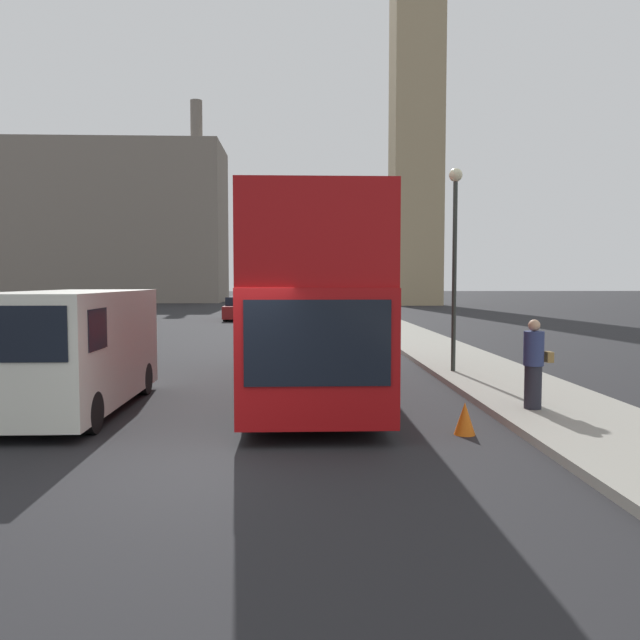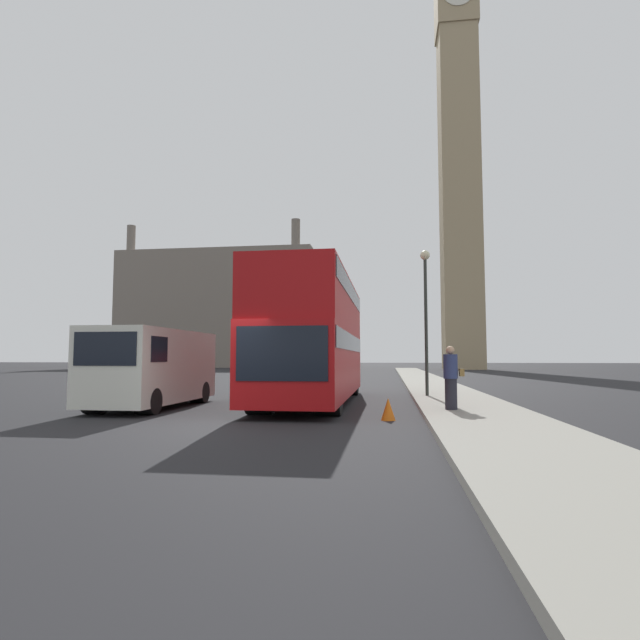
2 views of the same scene
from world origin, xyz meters
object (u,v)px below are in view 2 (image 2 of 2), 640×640
object	(u,v)px
clock_tower	(458,121)
white_van	(152,366)
pedestrian	(451,378)
red_double_decker_bus	(314,335)
parked_sedan	(313,367)
street_lamp	(426,299)

from	to	relation	value
clock_tower	white_van	world-z (taller)	clock_tower
clock_tower	pedestrian	world-z (taller)	clock_tower
clock_tower	red_double_decker_bus	bearing A→B (deg)	-103.42
parked_sedan	pedestrian	bearing A→B (deg)	-74.37
street_lamp	red_double_decker_bus	bearing A→B (deg)	-153.73
red_double_decker_bus	white_van	world-z (taller)	red_double_decker_bus
street_lamp	parked_sedan	size ratio (longest dim) A/B	1.25
white_van	street_lamp	bearing A→B (deg)	26.68
clock_tower	street_lamp	world-z (taller)	clock_tower
parked_sedan	red_double_decker_bus	bearing A→B (deg)	-81.18
clock_tower	red_double_decker_bus	size ratio (longest dim) A/B	6.37
pedestrian	red_double_decker_bus	bearing A→B (deg)	143.85
white_van	clock_tower	bearing A→B (deg)	72.56
red_double_decker_bus	clock_tower	bearing A→B (deg)	76.58
street_lamp	parked_sedan	bearing A→B (deg)	108.02
pedestrian	street_lamp	size ratio (longest dim) A/B	0.31
red_double_decker_bus	pedestrian	world-z (taller)	red_double_decker_bus
street_lamp	parked_sedan	xyz separation A→B (m)	(-8.10, 24.91, -3.06)
parked_sedan	street_lamp	bearing A→B (deg)	-71.98
parked_sedan	clock_tower	bearing A→B (deg)	56.90
pedestrian	parked_sedan	bearing A→B (deg)	105.63
pedestrian	street_lamp	distance (m)	5.73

